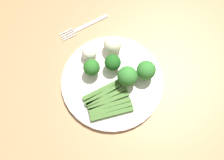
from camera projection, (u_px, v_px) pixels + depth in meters
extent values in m
cube|color=#B7A88E|center=(105.00, 125.00, 1.47)|extent=(6.00, 6.00, 0.02)
cube|color=#9E754C|center=(99.00, 78.00, 0.79)|extent=(1.31, 1.00, 0.04)
cylinder|color=#9E754C|center=(209.00, 67.00, 1.34)|extent=(0.04, 0.04, 0.45)
cylinder|color=#9E754C|center=(164.00, 23.00, 1.44)|extent=(0.04, 0.04, 0.45)
cylinder|color=silver|center=(112.00, 82.00, 0.76)|extent=(0.29, 0.29, 0.01)
cube|color=#3D6626|center=(112.00, 114.00, 0.71)|extent=(0.03, 0.12, 0.01)
cube|color=#3D6626|center=(111.00, 110.00, 0.71)|extent=(0.03, 0.12, 0.01)
cube|color=#3D6626|center=(110.00, 105.00, 0.72)|extent=(0.03, 0.12, 0.01)
cube|color=#3D6626|center=(109.00, 101.00, 0.72)|extent=(0.02, 0.12, 0.01)
cube|color=#3D6626|center=(107.00, 97.00, 0.72)|extent=(0.01, 0.12, 0.01)
cube|color=#3D6626|center=(104.00, 94.00, 0.73)|extent=(0.03, 0.12, 0.01)
cube|color=#3D6626|center=(102.00, 90.00, 0.73)|extent=(0.02, 0.12, 0.01)
cylinder|color=#609E3D|center=(145.00, 74.00, 0.75)|extent=(0.02, 0.02, 0.02)
sphere|color=#337A2D|center=(146.00, 70.00, 0.72)|extent=(0.05, 0.05, 0.05)
cylinder|color=#609E3D|center=(127.00, 80.00, 0.74)|extent=(0.02, 0.02, 0.02)
sphere|color=#337A2D|center=(127.00, 76.00, 0.71)|extent=(0.06, 0.06, 0.06)
cylinder|color=#4C7F2B|center=(113.00, 67.00, 0.76)|extent=(0.02, 0.02, 0.02)
sphere|color=#1E5B1C|center=(113.00, 63.00, 0.73)|extent=(0.05, 0.05, 0.05)
cylinder|color=#568E33|center=(92.00, 71.00, 0.75)|extent=(0.02, 0.02, 0.02)
sphere|color=#286B23|center=(92.00, 67.00, 0.73)|extent=(0.05, 0.05, 0.05)
sphere|color=beige|center=(112.00, 45.00, 0.76)|extent=(0.05, 0.05, 0.05)
sphere|color=white|center=(90.00, 52.00, 0.76)|extent=(0.05, 0.05, 0.05)
cube|color=silver|center=(91.00, 23.00, 0.83)|extent=(0.02, 0.12, 0.00)
cube|color=silver|center=(66.00, 32.00, 0.82)|extent=(0.01, 0.05, 0.00)
cube|color=silver|center=(67.00, 34.00, 0.82)|extent=(0.01, 0.05, 0.00)
cube|color=silver|center=(68.00, 36.00, 0.82)|extent=(0.01, 0.05, 0.00)
cube|color=silver|center=(69.00, 38.00, 0.81)|extent=(0.01, 0.05, 0.00)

